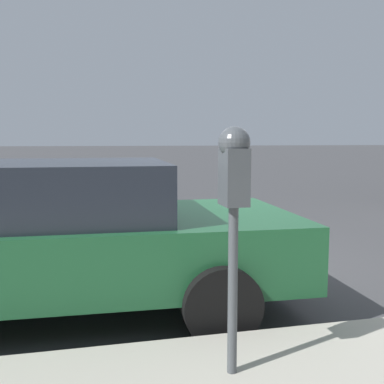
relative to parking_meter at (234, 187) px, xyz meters
name	(u,v)px	position (x,y,z in m)	size (l,w,h in m)	color
ground_plane	(228,268)	(2.75, -0.85, -1.34)	(220.00, 220.00, 0.00)	#424244
parking_meter	(234,187)	(0.00, 0.00, 0.00)	(0.21, 0.19, 1.52)	#4C5156
car_green	(35,234)	(1.76, 1.33, -0.58)	(2.24, 4.83, 1.42)	#1E5B33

